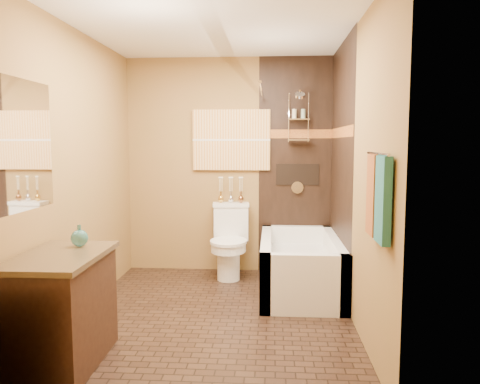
# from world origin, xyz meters

# --- Properties ---
(floor) EXTENTS (3.00, 3.00, 0.00)m
(floor) POSITION_xyz_m (0.00, 0.00, 0.00)
(floor) COLOR black
(floor) RESTS_ON ground
(wall_left) EXTENTS (0.02, 3.00, 2.50)m
(wall_left) POSITION_xyz_m (-1.20, 0.00, 1.25)
(wall_left) COLOR olive
(wall_left) RESTS_ON floor
(wall_right) EXTENTS (0.02, 3.00, 2.50)m
(wall_right) POSITION_xyz_m (1.20, 0.00, 1.25)
(wall_right) COLOR olive
(wall_right) RESTS_ON floor
(wall_back) EXTENTS (2.40, 0.02, 2.50)m
(wall_back) POSITION_xyz_m (0.00, 1.50, 1.25)
(wall_back) COLOR olive
(wall_back) RESTS_ON floor
(wall_front) EXTENTS (2.40, 0.02, 2.50)m
(wall_front) POSITION_xyz_m (0.00, -1.50, 1.25)
(wall_front) COLOR olive
(wall_front) RESTS_ON floor
(ceiling) EXTENTS (3.00, 3.00, 0.00)m
(ceiling) POSITION_xyz_m (0.00, 0.00, 2.50)
(ceiling) COLOR silver
(ceiling) RESTS_ON wall_back
(alcove_tile_back) EXTENTS (0.85, 0.01, 2.50)m
(alcove_tile_back) POSITION_xyz_m (0.78, 1.49, 1.25)
(alcove_tile_back) COLOR black
(alcove_tile_back) RESTS_ON wall_back
(alcove_tile_right) EXTENTS (0.01, 1.50, 2.50)m
(alcove_tile_right) POSITION_xyz_m (1.19, 0.75, 1.25)
(alcove_tile_right) COLOR black
(alcove_tile_right) RESTS_ON wall_right
(mosaic_band_back) EXTENTS (0.85, 0.01, 0.10)m
(mosaic_band_back) POSITION_xyz_m (0.78, 1.48, 1.62)
(mosaic_band_back) COLOR brown
(mosaic_band_back) RESTS_ON alcove_tile_back
(mosaic_band_right) EXTENTS (0.01, 1.50, 0.10)m
(mosaic_band_right) POSITION_xyz_m (1.18, 0.75, 1.62)
(mosaic_band_right) COLOR brown
(mosaic_band_right) RESTS_ON alcove_tile_right
(alcove_niche) EXTENTS (0.50, 0.01, 0.25)m
(alcove_niche) POSITION_xyz_m (0.80, 1.48, 1.15)
(alcove_niche) COLOR black
(alcove_niche) RESTS_ON alcove_tile_back
(shower_fixtures) EXTENTS (0.24, 0.33, 1.16)m
(shower_fixtures) POSITION_xyz_m (0.80, 1.38, 1.67)
(shower_fixtures) COLOR silver
(shower_fixtures) RESTS_ON floor
(curtain_rod) EXTENTS (0.03, 1.55, 0.03)m
(curtain_rod) POSITION_xyz_m (0.40, 0.75, 2.02)
(curtain_rod) COLOR silver
(curtain_rod) RESTS_ON wall_back
(towel_bar) EXTENTS (0.02, 0.55, 0.02)m
(towel_bar) POSITION_xyz_m (1.15, -1.05, 1.45)
(towel_bar) COLOR silver
(towel_bar) RESTS_ON wall_right
(towel_teal) EXTENTS (0.05, 0.22, 0.52)m
(towel_teal) POSITION_xyz_m (1.16, -1.18, 1.18)
(towel_teal) COLOR #1D5F61
(towel_teal) RESTS_ON towel_bar
(towel_rust) EXTENTS (0.05, 0.22, 0.52)m
(towel_rust) POSITION_xyz_m (1.16, -0.92, 1.18)
(towel_rust) COLOR brown
(towel_rust) RESTS_ON towel_bar
(sunset_painting) EXTENTS (0.90, 0.04, 0.70)m
(sunset_painting) POSITION_xyz_m (0.03, 1.48, 1.55)
(sunset_painting) COLOR orange
(sunset_painting) RESTS_ON wall_back
(vanity_mirror) EXTENTS (0.01, 1.00, 0.90)m
(vanity_mirror) POSITION_xyz_m (-1.19, -0.99, 1.50)
(vanity_mirror) COLOR white
(vanity_mirror) RESTS_ON wall_left
(bathtub) EXTENTS (0.80, 1.50, 0.55)m
(bathtub) POSITION_xyz_m (0.80, 0.75, 0.22)
(bathtub) COLOR white
(bathtub) RESTS_ON floor
(toilet) EXTENTS (0.43, 0.64, 0.82)m
(toilet) POSITION_xyz_m (0.03, 1.20, 0.42)
(toilet) COLOR white
(toilet) RESTS_ON floor
(vanity) EXTENTS (0.55, 0.88, 0.77)m
(vanity) POSITION_xyz_m (-0.92, -0.99, 0.39)
(vanity) COLOR black
(vanity) RESTS_ON floor
(teal_bottle) EXTENTS (0.12, 0.12, 0.19)m
(teal_bottle) POSITION_xyz_m (-0.87, -0.76, 0.85)
(teal_bottle) COLOR #257071
(teal_bottle) RESTS_ON vanity
(bud_vases) EXTENTS (0.30, 0.06, 0.29)m
(bud_vases) POSITION_xyz_m (0.03, 1.39, 0.98)
(bud_vases) COLOR gold
(bud_vases) RESTS_ON toilet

